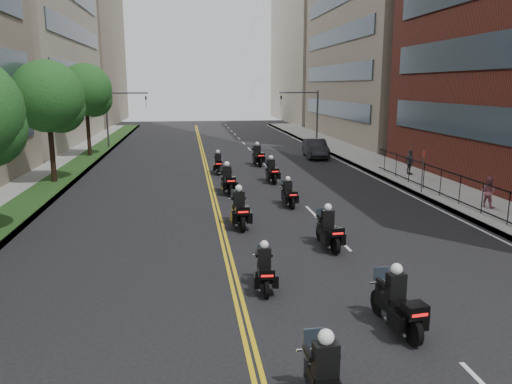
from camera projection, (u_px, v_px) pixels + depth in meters
sidewalk_right at (397, 172)px, 35.59m from camera, size 4.00×90.00×0.15m
sidewalk_left at (46, 181)px, 32.39m from camera, size 4.00×90.00×0.15m
grass_strip at (59, 179)px, 32.47m from camera, size 2.00×90.00×0.04m
building_right_tan at (401, 5)px, 55.99m from camera, size 15.11×28.00×30.00m
building_right_far at (328, 44)px, 85.47m from camera, size 15.00×28.00×26.00m
building_left_far at (64, 41)px, 79.66m from camera, size 16.00×28.00×26.00m
iron_fence at (495, 203)px, 22.69m from camera, size 0.05×28.00×1.50m
street_trees at (22, 106)px, 25.26m from camera, size 4.40×38.40×7.98m
traffic_signal_right at (308, 110)px, 50.96m from camera, size 4.09×0.20×5.60m
traffic_signal_left at (117, 111)px, 48.42m from camera, size 4.09×0.20×5.60m
motorcycle_1 at (398, 305)px, 12.63m from camera, size 0.71×2.39×1.76m
motorcycle_2 at (265, 270)px, 15.25m from camera, size 0.52×2.07×1.52m
motorcycle_3 at (329, 231)px, 19.09m from camera, size 0.61×2.35×1.73m
motorcycle_4 at (239, 211)px, 21.97m from camera, size 0.62×2.53×1.87m
motorcycle_5 at (288, 195)px, 25.73m from camera, size 0.56×2.12×1.56m
motorcycle_6 at (228, 181)px, 28.75m from camera, size 0.73×2.51×1.86m
motorcycle_7 at (271, 172)px, 32.05m from camera, size 0.62×2.37×1.75m
motorcycle_8 at (218, 164)px, 35.27m from camera, size 0.52×2.28×1.68m
motorcycle_9 at (258, 156)px, 38.75m from camera, size 0.72×2.49×1.84m
parked_sedan at (315, 149)px, 42.95m from camera, size 2.05×4.93×1.59m
pedestrian_b at (488, 192)px, 24.88m from camera, size 0.90×0.96×1.57m
pedestrian_c at (410, 162)px, 34.03m from camera, size 0.56×1.03×1.67m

